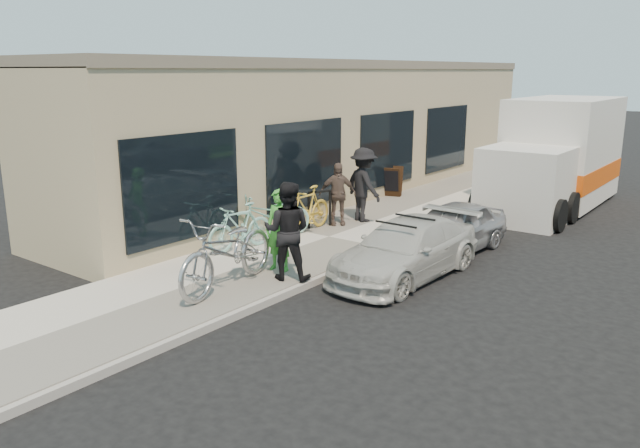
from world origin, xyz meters
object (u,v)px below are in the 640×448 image
Objects in this scene: bike_rack at (320,205)px; tandem_bike at (228,251)px; sedan_white at (406,249)px; cruiser_bike_a at (240,227)px; cruiser_bike_c at (307,209)px; bystander_a at (363,185)px; sedan_silver at (452,228)px; sandwich_board at (392,181)px; man_standing at (287,231)px; woman_rider at (279,230)px; cruiser_bike_b at (270,215)px; moving_truck at (556,159)px; bystander_b at (337,194)px.

tandem_bike reaches higher than bike_rack.
tandem_bike is at bearing -121.67° from sedan_white.
tandem_bike is at bearing -41.66° from cruiser_bike_a.
bystander_a reaches higher than cruiser_bike_c.
cruiser_bike_a is 2.11m from cruiser_bike_c.
cruiser_bike_c is (-1.41, 4.00, -0.15)m from tandem_bike.
sedan_silver is 1.81× the size of cruiser_bike_c.
sedan_white is at bearing 23.93° from cruiser_bike_a.
sandwich_board is 9.21m from tandem_bike.
man_standing is at bearing 55.62° from tandem_bike.
cruiser_bike_c is (-3.35, -0.92, 0.14)m from sedan_silver.
bystander_a reaches higher than sedan_silver.
woman_rider reaches higher than cruiser_bike_b.
moving_truck is 8.11m from cruiser_bike_c.
sedan_silver is 4.64m from cruiser_bike_a.
cruiser_bike_b is 1.25× the size of bystander_b.
sandwich_board is 3.48m from bystander_a.
tandem_bike is at bearing 37.18° from man_standing.
moving_truck is 10.15m from woman_rider.
woman_rider is 0.85× the size of bystander_a.
bystander_a is at bearing 89.41° from cruiser_bike_a.
bystander_a is (1.08, -3.27, 0.48)m from sandwich_board.
man_standing reaches higher than cruiser_bike_c.
cruiser_bike_a is at bearing -161.84° from sedan_white.
tandem_bike is 1.56× the size of cruiser_bike_a.
sandwich_board is at bearing 94.40° from cruiser_bike_c.
moving_truck is at bearing -98.07° from bystander_a.
sedan_silver is 1.95× the size of cruiser_bike_a.
sedan_silver is 3.20m from bystander_b.
cruiser_bike_b is at bearing 110.66° from tandem_bike.
bystander_a reaches higher than sedan_white.
moving_truck is 4.02× the size of woman_rider.
cruiser_bike_a is at bearing 101.89° from bystander_a.
bystander_b is (-1.71, 3.95, -0.13)m from man_standing.
woman_rider reaches higher than cruiser_bike_a.
moving_truck is at bearing 19.36° from bystander_b.
sedan_white is 2.48× the size of bystander_b.
man_standing is at bearing -106.80° from sedan_silver.
man_standing is 3.53m from cruiser_bike_c.
bystander_b reaches higher than cruiser_bike_a.
sedan_silver is 4.15m from cruiser_bike_b.
bystander_a reaches higher than sandwich_board.
cruiser_bike_b is at bearing -147.98° from bystander_b.
sedan_silver is 4.08m from woman_rider.
cruiser_bike_c is at bearing -142.48° from bystander_b.
cruiser_bike_a is at bearing 120.32° from tandem_bike.
sandwich_board is 0.28× the size of sedan_silver.
cruiser_bike_b is 2.81m from bystander_a.
sedan_silver is 1.73× the size of bystander_a.
sandwich_board is 0.49× the size of man_standing.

